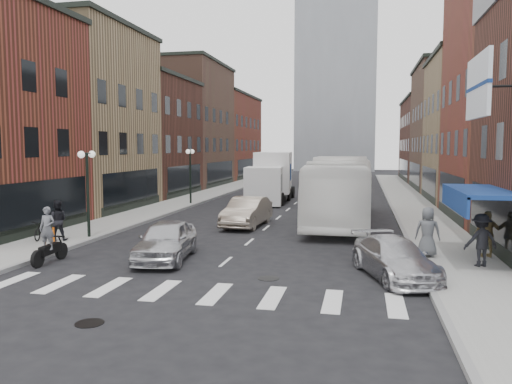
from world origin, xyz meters
TOP-DOWN VIEW (x-y plane):
  - ground at (0.00, 0.00)m, footprint 160.00×160.00m
  - sidewalk_left at (-8.50, 22.00)m, footprint 3.00×74.00m
  - sidewalk_right at (8.50, 22.00)m, footprint 3.00×74.00m
  - curb_left at (-7.00, 22.00)m, footprint 0.20×74.00m
  - curb_right at (7.00, 22.00)m, footprint 0.20×74.00m
  - crosswalk_stripes at (0.00, -3.00)m, footprint 12.00×2.20m
  - bldg_left_mid_a at (-14.99, 14.00)m, footprint 10.30×10.20m
  - bldg_left_mid_b at (-14.99, 24.00)m, footprint 10.30×10.20m
  - bldg_left_far_a at (-14.99, 35.00)m, footprint 10.30×12.20m
  - bldg_left_far_b at (-14.99, 49.00)m, footprint 10.30×16.20m
  - bldg_right_mid_b at (14.99, 24.00)m, footprint 10.30×10.20m
  - bldg_right_far_a at (14.99, 35.00)m, footprint 10.30×12.20m
  - bldg_right_far_b at (14.99, 49.00)m, footprint 10.30×16.20m
  - awning_blue at (8.93, 2.50)m, footprint 1.80×5.00m
  - billboard_sign at (8.59, 0.50)m, footprint 1.52×3.00m
  - distant_tower at (0.00, 78.00)m, footprint 14.00×14.00m
  - streetlamp_near at (-7.40, 4.00)m, footprint 0.32×1.22m
  - streetlamp_far at (-7.40, 18.00)m, footprint 0.32×1.22m
  - bike_rack at (-7.60, 1.30)m, footprint 0.08×0.68m
  - box_truck at (-2.06, 21.73)m, footprint 3.28×9.10m
  - motorcycle_rider at (-6.30, -0.62)m, footprint 0.61×2.08m
  - transit_bus at (3.83, 11.83)m, footprint 3.31×13.54m
  - sedan_left_near at (-2.31, 0.85)m, footprint 2.37×4.64m
  - sedan_left_far at (-1.12, 9.34)m, footprint 1.98×4.89m
  - curb_car at (6.03, 0.00)m, footprint 3.20×4.82m
  - parked_bicycle at (-9.08, 2.97)m, footprint 0.89×1.71m
  - ped_left_solo at (-8.22, 2.80)m, footprint 0.99×0.79m
  - ped_right_a at (9.02, 1.61)m, footprint 1.32×0.94m
  - ped_right_b at (9.60, 3.20)m, footprint 1.11×0.70m
  - ped_right_c at (7.40, 2.85)m, footprint 1.01×0.74m

SIDE VIEW (x-z plane):
  - ground at x=0.00m, z-range 0.00..0.00m
  - curb_left at x=-7.00m, z-range -0.08..0.08m
  - curb_right at x=7.00m, z-range -0.08..0.08m
  - crosswalk_stripes at x=0.00m, z-range -0.01..0.01m
  - sidewalk_left at x=-8.50m, z-range 0.00..0.15m
  - sidewalk_right at x=8.50m, z-range 0.00..0.15m
  - bike_rack at x=-7.60m, z-range 0.15..0.95m
  - parked_bicycle at x=-9.08m, z-range 0.15..1.01m
  - curb_car at x=6.03m, z-range 0.00..1.30m
  - sedan_left_near at x=-2.31m, z-range 0.00..1.51m
  - sedan_left_far at x=-1.12m, z-range 0.00..1.58m
  - motorcycle_rider at x=-6.30m, z-range -0.07..2.05m
  - ped_right_b at x=9.60m, z-range 0.15..1.91m
  - ped_left_solo at x=-8.22m, z-range 0.15..1.94m
  - ped_right_a at x=9.02m, z-range 0.15..1.99m
  - ped_right_c at x=7.40m, z-range 0.15..2.04m
  - transit_bus at x=3.83m, z-range 0.00..3.76m
  - box_truck at x=-2.06m, z-range -0.02..3.84m
  - awning_blue at x=8.93m, z-range 2.24..3.02m
  - streetlamp_near at x=-7.40m, z-range 0.86..4.97m
  - streetlamp_far at x=-7.40m, z-range 0.86..4.97m
  - bldg_right_far_b at x=14.99m, z-range 0.00..10.30m
  - bldg_left_mid_b at x=-14.99m, z-range 0.00..10.30m
  - bldg_left_far_b at x=-14.99m, z-range 0.00..11.30m
  - bldg_right_mid_b at x=14.99m, z-range 0.00..11.30m
  - billboard_sign at x=8.59m, z-range 4.28..7.98m
  - bldg_right_far_a at x=14.99m, z-range 0.00..12.30m
  - bldg_left_mid_a at x=-14.99m, z-range 0.00..12.30m
  - bldg_left_far_a at x=-14.99m, z-range 0.00..13.30m
  - distant_tower at x=0.00m, z-range 0.00..50.00m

